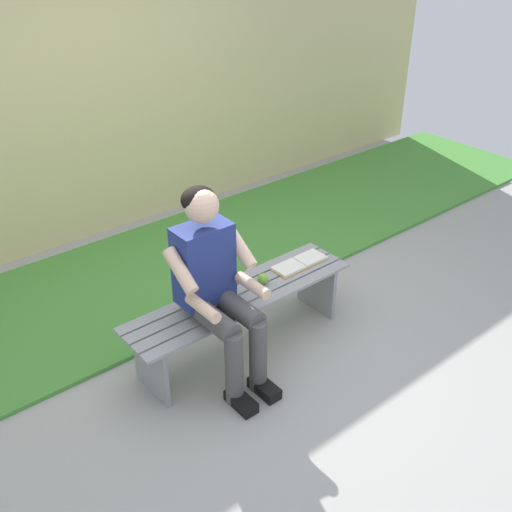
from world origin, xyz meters
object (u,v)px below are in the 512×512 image
object	(u,v)px
bench_near	(241,307)
person_seated	(216,282)
apple	(263,279)
book_open	(300,263)

from	to	relation	value
bench_near	person_seated	distance (m)	0.45
bench_near	apple	size ratio (longest dim) A/B	21.87
bench_near	apple	xyz separation A→B (m)	(-0.19, -0.01, 0.14)
person_seated	bench_near	bearing A→B (deg)	-159.42
person_seated	apple	world-z (taller)	person_seated
bench_near	apple	world-z (taller)	apple
bench_near	apple	bearing A→B (deg)	-178.34
bench_near	person_seated	xyz separation A→B (m)	(0.26, 0.10, 0.35)
book_open	apple	bearing A→B (deg)	3.20
apple	book_open	size ratio (longest dim) A/B	0.18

